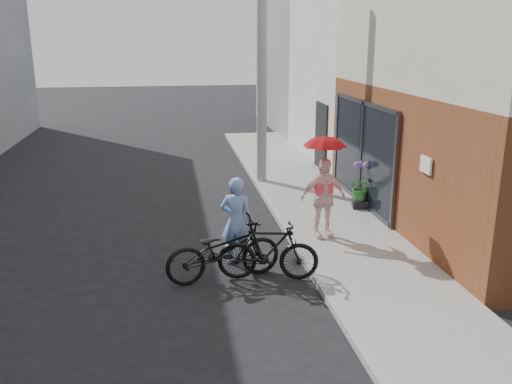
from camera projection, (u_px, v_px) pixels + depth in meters
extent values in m
plane|color=black|center=(257.00, 272.00, 9.73)|extent=(80.00, 80.00, 0.00)
cube|color=gray|center=(337.00, 226.00, 11.93)|extent=(2.20, 24.00, 0.12)
cube|color=#9E9E99|center=(285.00, 229.00, 11.76)|extent=(0.12, 24.00, 0.12)
cube|color=black|center=(362.00, 153.00, 13.16)|extent=(0.06, 3.80, 2.40)
cube|color=white|center=(426.00, 165.00, 9.90)|extent=(0.04, 0.40, 0.30)
cube|color=white|center=(423.00, 55.00, 18.41)|extent=(8.00, 6.00, 7.00)
cube|color=slate|center=(355.00, 50.00, 25.06)|extent=(8.00, 8.00, 7.00)
cylinder|color=#9E9E99|center=(262.00, 59.00, 14.63)|extent=(0.28, 0.28, 7.00)
imported|color=#7490CE|center=(237.00, 221.00, 9.86)|extent=(0.72, 0.60, 1.68)
imported|color=black|center=(223.00, 250.00, 9.32)|extent=(2.14, 1.10, 1.07)
imported|color=black|center=(268.00, 251.00, 9.31)|extent=(1.82, 0.81, 1.05)
imported|color=#F9D1D2|center=(323.00, 198.00, 10.93)|extent=(1.01, 0.52, 1.65)
imported|color=red|center=(325.00, 140.00, 10.60)|extent=(0.82, 0.82, 0.72)
cube|color=black|center=(360.00, 204.00, 13.03)|extent=(0.43, 0.43, 0.19)
imported|color=#2E6E2C|center=(361.00, 188.00, 12.92)|extent=(0.55, 0.48, 0.61)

